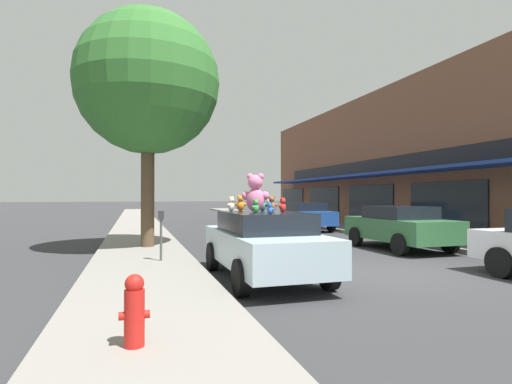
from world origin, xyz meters
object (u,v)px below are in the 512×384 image
Objects in this scene: teddy_bear_giant at (255,193)px; teddy_bear_blue at (270,209)px; teddy_bear_green at (256,206)px; fire_hydrant at (134,310)px; street_tree at (148,83)px; teddy_bear_orange at (241,203)px; teddy_bear_red at (283,205)px; parked_car_far_center at (400,226)px; teddy_bear_white at (269,205)px; teddy_bear_teal at (263,204)px; parked_car_far_right at (304,215)px; plush_art_car at (264,243)px; teddy_bear_cream at (231,204)px; teddy_bear_brown at (272,204)px; parking_meter at (161,229)px; teddy_bear_purple at (270,205)px.

teddy_bear_blue is (-0.10, -1.30, -0.30)m from teddy_bear_giant.
fire_hydrant is (-2.47, -3.51, -1.04)m from teddy_bear_green.
teddy_bear_orange is at bearing -66.11° from street_tree.
teddy_bear_red is (0.63, 0.05, 0.02)m from teddy_bear_green.
street_tree reaches higher than parked_car_far_center.
street_tree is (-1.97, 4.45, 3.88)m from teddy_bear_orange.
teddy_bear_white is at bearing -122.75° from teddy_bear_red.
teddy_bear_blue is at bearing 118.66° from teddy_bear_teal.
parked_car_far_right is 0.54× the size of street_tree.
teddy_bear_orange is at bearing 109.91° from plush_art_car.
plush_art_car is at bearing -174.59° from teddy_bear_green.
plush_art_car is 1.07× the size of parked_car_far_center.
teddy_bear_giant is 12.55m from parked_car_far_right.
teddy_bear_cream is 0.43× the size of fire_hydrant.
teddy_bear_cream is at bearing 47.61° from teddy_bear_orange.
parked_car_far_center is (5.73, 2.60, -0.83)m from teddy_bear_teal.
teddy_bear_blue is at bearing -101.77° from plush_art_car.
teddy_bear_cream is 7.01m from parked_car_far_center.
teddy_bear_giant is 0.67m from teddy_bear_orange.
teddy_bear_giant is at bearing 124.57° from teddy_bear_orange.
teddy_bear_green is at bearing 64.99° from teddy_bear_brown.
plush_art_car is at bearing -51.06° from teddy_bear_blue.
teddy_bear_giant is 0.48m from teddy_bear_brown.
parking_meter is (-7.95, -8.98, 0.17)m from parked_car_far_right.
teddy_bear_giant is 0.21× the size of parked_car_far_center.
plush_art_car is 11.88× the size of teddy_bear_brown.
plush_art_car is 1.15m from teddy_bear_white.
teddy_bear_blue is (-0.22, -1.06, 0.78)m from plush_art_car.
teddy_bear_teal is 0.90× the size of teddy_bear_orange.
teddy_bear_giant is at bearing -67.51° from teddy_bear_red.
teddy_bear_red reaches higher than teddy_bear_white.
teddy_bear_cream is at bearing 129.65° from plush_art_car.
teddy_bear_teal is 1.26× the size of teddy_bear_purple.
street_tree is at bearing -111.50° from teddy_bear_cream.
plush_art_car is 1.21m from teddy_bear_cream.
street_tree reaches higher than teddy_bear_purple.
teddy_bear_giant is 0.68m from teddy_bear_cream.
teddy_bear_orange is (0.26, 0.15, 0.02)m from teddy_bear_cream.
street_tree is (-2.65, 4.56, 3.92)m from teddy_bear_white.
teddy_bear_red is 6.49m from parked_car_far_center.
teddy_bear_giant is 0.56m from teddy_bear_teal.
parked_car_far_center reaches higher than parking_meter.
parked_car_far_center is 3.17× the size of parking_meter.
teddy_bear_green is 0.36× the size of fire_hydrant.
teddy_bear_green is (-0.02, 0.90, 0.02)m from teddy_bear_blue.
street_tree is (-2.77, 4.26, 3.93)m from teddy_bear_purple.
parking_meter is (-1.81, 2.37, -0.62)m from teddy_bear_green.
fire_hydrant is at bearing 15.09° from teddy_bear_red.
plush_art_car is at bearing -151.29° from parked_car_far_center.
teddy_bear_brown is 0.09× the size of parked_car_far_center.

